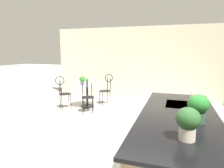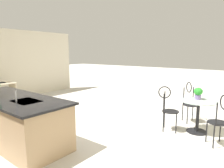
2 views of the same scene
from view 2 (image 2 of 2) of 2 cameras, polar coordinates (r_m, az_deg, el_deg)
The scene contains 8 objects.
ground_plane at distance 4.95m, azimuth -15.12°, elevation -12.78°, with size 40.00×40.00×0.00m, color beige.
kitchen_island at distance 4.63m, azimuth -26.17°, elevation -8.84°, with size 2.80×1.06×0.92m.
bistro_table at distance 4.97m, azimuth 23.21°, elevation -7.67°, with size 0.80×0.80×0.74m.
chair_near_window at distance 4.39m, azimuth 28.38°, elevation -8.50°, with size 0.54×0.54×1.04m.
chair_by_island at distance 5.64m, azimuth 21.24°, elevation -4.30°, with size 0.54×0.54×1.04m.
chair_toward_desk at distance 4.84m, azimuth 15.65°, elevation -6.15°, with size 0.52×0.48×1.04m.
sink_faucet at distance 3.94m, azimuth -25.60°, elevation -3.32°, with size 0.02×0.02×0.22m, color #B2B5BA.
potted_plant_on_table at distance 5.00m, azimuth 23.29°, elevation -2.27°, with size 0.19×0.19×0.27m.
Camera 2 is at (-3.73, 2.71, 1.81)m, focal length 32.18 mm.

